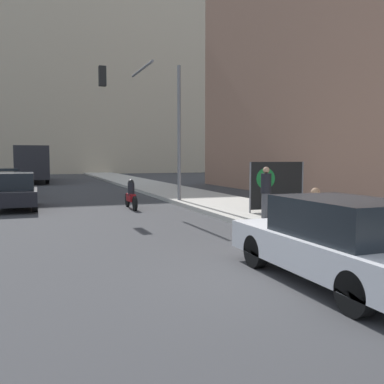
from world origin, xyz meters
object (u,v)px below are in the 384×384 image
(car_on_road_midblock, at_px, (5,185))
(car_on_road_distant, at_px, (7,180))
(seated_protester, at_px, (316,211))
(car_on_road_nearest, at_px, (14,191))
(city_bus_on_road, at_px, (32,162))
(protest_banner, at_px, (277,185))
(parked_car_curbside, at_px, (338,241))
(motorcycle_on_road, at_px, (131,196))
(traffic_light_pole, at_px, (152,108))
(jogger_on_sidewalk, at_px, (266,192))

(car_on_road_midblock, height_order, car_on_road_distant, car_on_road_distant)
(seated_protester, bearing_deg, car_on_road_midblock, 137.36)
(car_on_road_nearest, xyz_separation_m, city_bus_on_road, (0.58, 21.83, 1.04))
(car_on_road_midblock, bearing_deg, seated_protester, -63.50)
(city_bus_on_road, bearing_deg, protest_banner, -72.75)
(parked_car_curbside, bearing_deg, car_on_road_midblock, 108.50)
(car_on_road_distant, bearing_deg, car_on_road_nearest, -85.14)
(city_bus_on_road, distance_m, motorcycle_on_road, 23.76)
(seated_protester, distance_m, motorcycle_on_road, 9.37)
(traffic_light_pole, bearing_deg, car_on_road_distant, 120.94)
(protest_banner, bearing_deg, jogger_on_sidewalk, -131.81)
(car_on_road_distant, bearing_deg, seated_protester, -68.96)
(traffic_light_pole, height_order, car_on_road_distant, traffic_light_pole)
(motorcycle_on_road, bearing_deg, traffic_light_pole, 43.31)
(protest_banner, height_order, parked_car_curbside, protest_banner)
(seated_protester, distance_m, city_bus_on_road, 33.05)
(jogger_on_sidewalk, bearing_deg, car_on_road_midblock, -66.30)
(car_on_road_midblock, relative_size, motorcycle_on_road, 2.07)
(city_bus_on_road, bearing_deg, car_on_road_nearest, -91.53)
(parked_car_curbside, height_order, car_on_road_nearest, car_on_road_nearest)
(seated_protester, xyz_separation_m, car_on_road_nearest, (-7.36, 10.50, -0.09))
(motorcycle_on_road, bearing_deg, city_bus_on_road, 99.79)
(traffic_light_pole, xyz_separation_m, car_on_road_distant, (-6.84, 11.40, -3.65))
(jogger_on_sidewalk, xyz_separation_m, traffic_light_pole, (-2.02, 6.72, 3.35))
(car_on_road_distant, bearing_deg, protest_banner, -58.99)
(car_on_road_midblock, distance_m, motorcycle_on_road, 9.01)
(car_on_road_distant, distance_m, city_bus_on_road, 10.93)
(seated_protester, height_order, motorcycle_on_road, seated_protester)
(jogger_on_sidewalk, height_order, car_on_road_distant, jogger_on_sidewalk)
(parked_car_curbside, height_order, motorcycle_on_road, parked_car_curbside)
(jogger_on_sidewalk, relative_size, motorcycle_on_road, 0.79)
(seated_protester, height_order, city_bus_on_road, city_bus_on_road)
(parked_car_curbside, bearing_deg, motorcycle_on_road, 95.06)
(parked_car_curbside, height_order, car_on_road_midblock, parked_car_curbside)
(seated_protester, xyz_separation_m, car_on_road_distant, (-8.30, 21.57, -0.12))
(seated_protester, relative_size, jogger_on_sidewalk, 0.73)
(seated_protester, bearing_deg, jogger_on_sidewalk, 101.68)
(protest_banner, height_order, city_bus_on_road, city_bus_on_road)
(car_on_road_midblock, bearing_deg, city_bus_on_road, 85.36)
(car_on_road_midblock, bearing_deg, parked_car_curbside, -71.50)
(seated_protester, relative_size, parked_car_curbside, 0.27)
(protest_banner, relative_size, motorcycle_on_road, 1.06)
(car_on_road_midblock, relative_size, city_bus_on_road, 0.36)
(parked_car_curbside, relative_size, city_bus_on_road, 0.36)
(traffic_light_pole, bearing_deg, protest_banner, -58.85)
(traffic_light_pole, xyz_separation_m, city_bus_on_road, (-5.31, 22.17, -2.59))
(protest_banner, relative_size, city_bus_on_road, 0.18)
(parked_car_curbside, relative_size, car_on_road_nearest, 1.06)
(protest_banner, bearing_deg, motorcycle_on_road, 137.41)
(seated_protester, xyz_separation_m, car_on_road_midblock, (-8.08, 16.21, -0.14))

